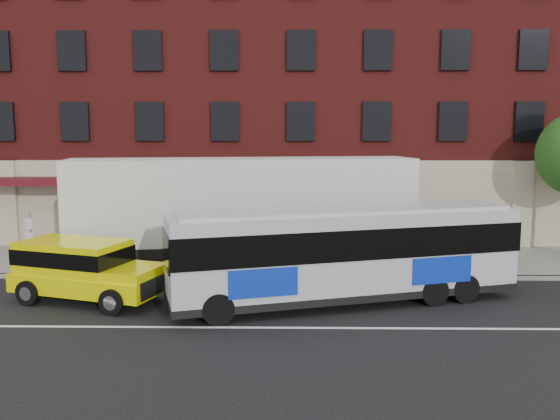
{
  "coord_description": "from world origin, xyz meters",
  "views": [
    {
      "loc": [
        1.21,
        -15.04,
        5.4
      ],
      "look_at": [
        0.89,
        5.5,
        2.67
      ],
      "focal_mm": 36.99,
      "sensor_mm": 36.0,
      "label": 1
    }
  ],
  "objects_px": {
    "city_bus": "(345,251)",
    "yellow_suv": "(82,267)",
    "sign_pole": "(31,239)",
    "shipping_container": "(244,215)"
  },
  "relations": [
    {
      "from": "city_bus",
      "to": "yellow_suv",
      "type": "height_order",
      "value": "city_bus"
    },
    {
      "from": "sign_pole",
      "to": "city_bus",
      "type": "height_order",
      "value": "city_bus"
    },
    {
      "from": "city_bus",
      "to": "yellow_suv",
      "type": "bearing_deg",
      "value": 179.31
    },
    {
      "from": "yellow_suv",
      "to": "city_bus",
      "type": "bearing_deg",
      "value": -0.69
    },
    {
      "from": "sign_pole",
      "to": "yellow_suv",
      "type": "relative_size",
      "value": 0.48
    },
    {
      "from": "city_bus",
      "to": "sign_pole",
      "type": "bearing_deg",
      "value": 164.53
    },
    {
      "from": "sign_pole",
      "to": "city_bus",
      "type": "xyz_separation_m",
      "value": [
        11.51,
        -3.18,
        0.25
      ]
    },
    {
      "from": "sign_pole",
      "to": "yellow_suv",
      "type": "distance_m",
      "value": 4.34
    },
    {
      "from": "city_bus",
      "to": "shipping_container",
      "type": "xyz_separation_m",
      "value": [
        -3.57,
        4.42,
        0.5
      ]
    },
    {
      "from": "shipping_container",
      "to": "city_bus",
      "type": "bearing_deg",
      "value": -51.07
    }
  ]
}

